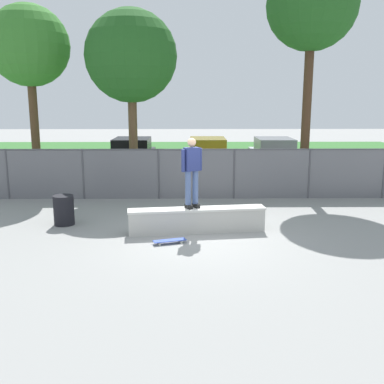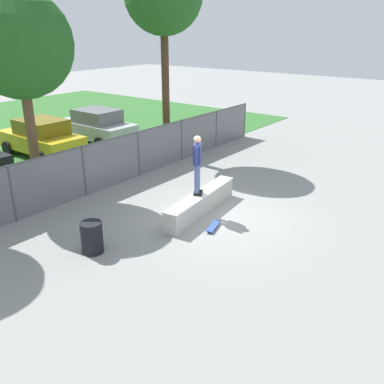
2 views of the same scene
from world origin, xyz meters
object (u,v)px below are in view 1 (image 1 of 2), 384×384
(concrete_ledge, at_px, (197,220))
(trash_bin, at_px, (64,210))
(skateboard, at_px, (170,241))
(car_black, at_px, (133,156))
(skateboarder, at_px, (192,170))
(car_yellow, at_px, (207,156))
(tree_near_right, at_px, (131,57))
(tree_mid, at_px, (312,6))
(tree_near_left, at_px, (29,47))
(car_silver, at_px, (274,156))

(concrete_ledge, distance_m, trash_bin, 3.75)
(skateboard, xyz_separation_m, car_black, (-2.10, 10.19, 0.77))
(skateboarder, bearing_deg, car_yellow, 84.92)
(tree_near_right, distance_m, trash_bin, 6.47)
(tree_near_right, height_order, car_yellow, tree_near_right)
(tree_mid, bearing_deg, tree_near_left, 174.04)
(car_yellow, bearing_deg, car_black, -179.45)
(tree_near_left, xyz_separation_m, tree_mid, (10.08, -1.05, 1.24))
(concrete_ledge, relative_size, tree_mid, 0.44)
(skateboarder, relative_size, car_yellow, 0.43)
(car_silver, bearing_deg, skateboard, -113.60)
(tree_near_left, bearing_deg, tree_near_right, -10.42)
(car_black, height_order, car_silver, same)
(tree_near_left, relative_size, tree_mid, 0.84)
(car_silver, bearing_deg, tree_near_left, -161.43)
(car_silver, bearing_deg, concrete_ledge, -112.17)
(concrete_ledge, distance_m, skateboard, 1.19)
(skateboarder, xyz_separation_m, tree_near_right, (-2.10, 5.14, 3.23))
(tree_near_right, height_order, car_black, tree_near_right)
(skateboarder, height_order, tree_near_left, tree_near_left)
(skateboarder, xyz_separation_m, car_black, (-2.65, 9.19, -0.82))
(tree_near_right, distance_m, tree_mid, 6.48)
(skateboarder, relative_size, tree_near_right, 0.28)
(concrete_ledge, xyz_separation_m, tree_mid, (4.02, 4.85, 6.20))
(tree_near_right, height_order, trash_bin, tree_near_right)
(tree_mid, xyz_separation_m, car_yellow, (-3.33, 4.43, -5.69))
(car_yellow, distance_m, car_silver, 3.06)
(tree_mid, bearing_deg, tree_near_right, 176.80)
(concrete_ledge, height_order, tree_mid, tree_mid)
(skateboard, height_order, trash_bin, trash_bin)
(concrete_ledge, relative_size, tree_near_left, 0.53)
(car_black, relative_size, car_yellow, 1.00)
(trash_bin, bearing_deg, concrete_ledge, -11.40)
(skateboarder, relative_size, tree_mid, 0.22)
(trash_bin, bearing_deg, skateboarder, -11.01)
(tree_mid, bearing_deg, car_black, 147.09)
(concrete_ledge, distance_m, tree_near_left, 9.81)
(tree_mid, xyz_separation_m, car_silver, (-0.27, 4.35, -5.69))
(tree_near_left, relative_size, tree_near_right, 1.04)
(tree_mid, height_order, car_black, tree_mid)
(car_yellow, xyz_separation_m, trash_bin, (-4.36, -8.54, -0.42))
(tree_mid, relative_size, car_yellow, 1.94)
(skateboarder, distance_m, tree_near_left, 9.09)
(tree_near_right, xyz_separation_m, car_black, (-0.54, 4.05, -4.04))
(skateboarder, distance_m, tree_near_right, 6.43)
(tree_near_left, distance_m, car_silver, 11.27)
(car_black, bearing_deg, trash_bin, -96.03)
(car_black, bearing_deg, tree_near_left, -134.46)
(car_silver, bearing_deg, tree_mid, -86.45)
(concrete_ledge, bearing_deg, car_silver, 67.83)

